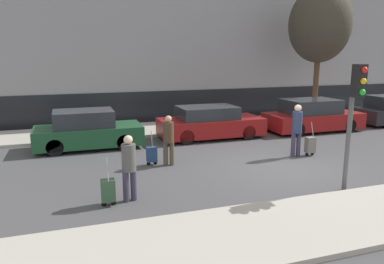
% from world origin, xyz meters
% --- Properties ---
extents(ground_plane, '(80.00, 80.00, 0.00)m').
position_xyz_m(ground_plane, '(0.00, 0.00, 0.00)').
color(ground_plane, '#424244').
extents(sidewalk_near, '(28.00, 2.50, 0.12)m').
position_xyz_m(sidewalk_near, '(0.00, -3.75, 0.06)').
color(sidewalk_near, '#A39E93').
rests_on(sidewalk_near, ground_plane).
extents(sidewalk_far, '(28.00, 3.00, 0.12)m').
position_xyz_m(sidewalk_far, '(0.00, 7.00, 0.06)').
color(sidewalk_far, '#A39E93').
rests_on(sidewalk_far, ground_plane).
extents(parked_car_0, '(3.94, 1.73, 1.45)m').
position_xyz_m(parked_car_0, '(-5.59, 4.53, 0.67)').
color(parked_car_0, '#194728').
rests_on(parked_car_0, ground_plane).
extents(parked_car_1, '(4.36, 1.84, 1.35)m').
position_xyz_m(parked_car_1, '(-0.57, 4.68, 0.64)').
color(parked_car_1, maroon).
rests_on(parked_car_1, ground_plane).
extents(parked_car_2, '(4.42, 1.90, 1.47)m').
position_xyz_m(parked_car_2, '(4.44, 4.53, 0.68)').
color(parked_car_2, maroon).
rests_on(parked_car_2, ground_plane).
extents(pedestrian_left, '(0.34, 0.34, 1.64)m').
position_xyz_m(pedestrian_left, '(-4.96, -1.17, 0.93)').
color(pedestrian_left, '#383347').
rests_on(pedestrian_left, ground_plane).
extents(trolley_left, '(0.34, 0.29, 1.19)m').
position_xyz_m(trolley_left, '(-5.49, -1.31, 0.38)').
color(trolley_left, '#335138').
rests_on(trolley_left, ground_plane).
extents(pedestrian_center, '(0.34, 0.34, 1.62)m').
position_xyz_m(pedestrian_center, '(-3.27, 1.40, 0.92)').
color(pedestrian_center, '#4C4233').
rests_on(pedestrian_center, ground_plane).
extents(trolley_center, '(0.34, 0.29, 1.13)m').
position_xyz_m(trolley_center, '(-3.79, 1.59, 0.35)').
color(trolley_center, navy).
rests_on(trolley_center, ground_plane).
extents(pedestrian_right, '(0.35, 0.34, 1.83)m').
position_xyz_m(pedestrian_right, '(1.18, 0.97, 1.05)').
color(pedestrian_right, '#383347').
rests_on(pedestrian_right, ground_plane).
extents(trolley_right, '(0.34, 0.29, 1.21)m').
position_xyz_m(trolley_right, '(1.72, 0.91, 0.39)').
color(trolley_right, slate).
rests_on(trolley_right, ground_plane).
extents(traffic_light, '(0.28, 0.47, 3.28)m').
position_xyz_m(traffic_light, '(0.52, -2.37, 2.36)').
color(traffic_light, '#515154').
rests_on(traffic_light, ground_plane).
extents(bare_tree_near_crossing, '(3.07, 3.07, 6.69)m').
position_xyz_m(bare_tree_near_crossing, '(5.94, 6.43, 4.91)').
color(bare_tree_near_crossing, '#4C3826').
rests_on(bare_tree_near_crossing, sidewalk_far).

